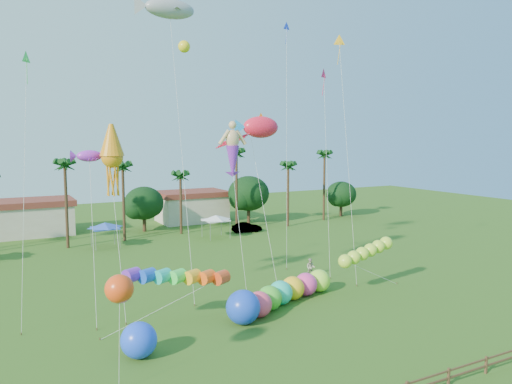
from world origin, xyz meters
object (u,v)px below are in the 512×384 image
spectator_b (311,268)px  blue_ball (139,340)px  caterpillar_inflatable (278,295)px  car_b (247,227)px

spectator_b → blue_ball: bearing=-107.7°
spectator_b → caterpillar_inflatable: (-7.21, -6.06, 0.16)m
car_b → blue_ball: 40.40m
spectator_b → caterpillar_inflatable: 9.42m
caterpillar_inflatable → blue_ball: caterpillar_inflatable is taller
spectator_b → caterpillar_inflatable: caterpillar_inflatable is taller
blue_ball → caterpillar_inflatable: bearing=17.2°
car_b → blue_ball: blue_ball is taller
spectator_b → caterpillar_inflatable: size_ratio=0.15×
car_b → caterpillar_inflatable: caterpillar_inflatable is taller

